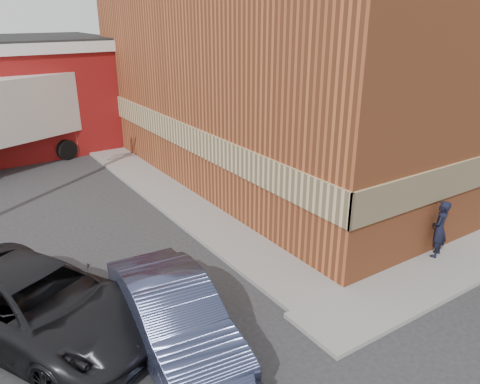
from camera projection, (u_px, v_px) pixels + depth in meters
ground at (300, 311)px, 11.47m from camera, size 90.00×90.00×0.00m
brick_building at (319, 62)px, 21.12m from camera, size 14.25×18.25×9.36m
sidewalk_west at (165, 192)px, 18.74m from camera, size 1.80×18.00×0.12m
man at (440, 229)px, 13.50m from camera, size 0.74×0.61×1.73m
sedan at (174, 316)px, 9.96m from camera, size 2.10×4.94×1.58m
suv_a at (39, 304)px, 10.30m from camera, size 5.24×6.59×1.67m
box_truck at (18, 114)px, 21.57m from camera, size 8.70×5.42×4.14m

